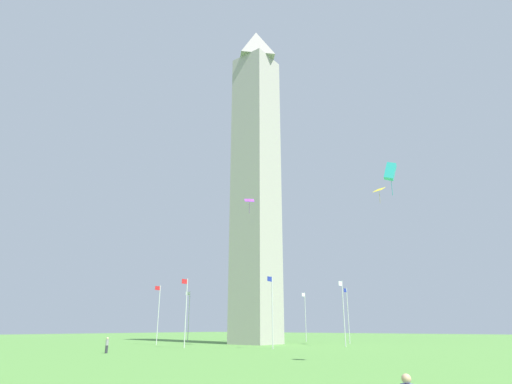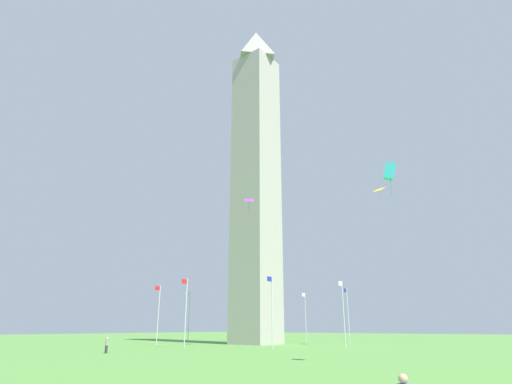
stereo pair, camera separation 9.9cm
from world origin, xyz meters
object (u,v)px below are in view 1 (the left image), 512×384
flagpole_ne (272,308)px  flagpole_w (189,314)px  flagpole_e (343,310)px  person_gray_shirt (107,345)px  kite_purple_diamond (249,201)px  obelisk_monument (256,170)px  kite_cyan_box (390,172)px  flagpole_s (305,315)px  flagpole_nw (158,312)px  flagpole_se (348,313)px  flagpole_n (186,309)px  flagpole_sw (245,315)px  kite_yellow_diamond (379,190)px

flagpole_ne → flagpole_w: (-11.34, -27.38, 0.00)m
flagpole_e → person_gray_shirt: (29.36, -14.03, -4.21)m
flagpole_e → flagpole_w: bearing=-90.0°
flagpole_ne → person_gray_shirt: flagpole_ne is taller
kite_purple_diamond → obelisk_monument: bearing=-148.1°
flagpole_e → kite_cyan_box: size_ratio=3.38×
flagpole_s → kite_cyan_box: (42.49, 33.75, 9.58)m
flagpole_nw → flagpole_se: bearing=135.0°
kite_cyan_box → kite_purple_diamond: size_ratio=1.11×
flagpole_ne → flagpole_s: (-27.38, -11.34, 0.00)m
flagpole_ne → flagpole_nw: bearing=-90.0°
flagpole_n → flagpole_se: same height
flagpole_s → flagpole_sw: same height
flagpole_n → person_gray_shirt: (13.32, 2.01, -4.21)m
obelisk_monument → person_gray_shirt: 41.96m
kite_yellow_diamond → flagpole_ne: bearing=-37.5°
obelisk_monument → flagpole_e: (0.05, 16.04, -25.65)m
flagpole_s → person_gray_shirt: (45.40, 2.01, -4.21)m
person_gray_shirt → kite_yellow_diamond: bearing=-55.3°
person_gray_shirt → flagpole_w: bearing=8.3°
flagpole_w → person_gray_shirt: 34.73m
flagpole_e → flagpole_sw: bearing=-112.5°
flagpole_e → flagpole_se: (-11.34, -4.70, 0.00)m
flagpole_s → flagpole_w: (16.04, -16.04, 0.00)m
kite_purple_diamond → kite_yellow_diamond: bearing=126.1°
flagpole_ne → flagpole_w: size_ratio=1.00×
flagpole_ne → person_gray_shirt: 20.72m
flagpole_w → kite_yellow_diamond: (-2.62, 38.09, 17.91)m
flagpole_se → kite_yellow_diamond: (8.72, 10.71, 17.91)m
kite_cyan_box → kite_yellow_diamond: size_ratio=1.04×
flagpole_ne → person_gray_shirt: bearing=-27.4°
flagpole_n → person_gray_shirt: 14.11m
flagpole_e → person_gray_shirt: bearing=-25.5°
flagpole_ne → flagpole_s: 29.64m
obelisk_monument → kite_cyan_box: obelisk_monument is taller
flagpole_se → flagpole_sw: same height
kite_purple_diamond → flagpole_sw: bearing=-140.2°
flagpole_s → flagpole_e: bearing=45.0°
person_gray_shirt → kite_purple_diamond: (-20.11, 3.77, 20.53)m
flagpole_sw → flagpole_nw: 22.69m
obelisk_monument → flagpole_sw: 30.24m
obelisk_monument → flagpole_sw: bearing=-134.9°
flagpole_nw → kite_yellow_diamond: 40.38m
obelisk_monument → flagpole_sw: (-11.29, -11.34, -25.65)m
obelisk_monument → flagpole_nw: (11.40, -11.34, -25.65)m
flagpole_nw → kite_purple_diamond: kite_purple_diamond is taller
flagpole_w → person_gray_shirt: bearing=31.6°
flagpole_n → kite_purple_diamond: kite_purple_diamond is taller
flagpole_e → kite_purple_diamond: bearing=-48.0°
flagpole_sw → kite_cyan_box: bearing=50.0°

